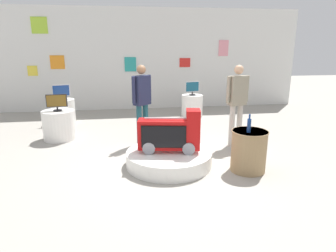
{
  "coord_description": "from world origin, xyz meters",
  "views": [
    {
      "loc": [
        -0.73,
        -5.21,
        2.19
      ],
      "look_at": [
        0.09,
        0.27,
        0.67
      ],
      "focal_mm": 31.88,
      "sensor_mm": 36.0,
      "label": 1
    }
  ],
  "objects_px": {
    "display_pedestal_center_rear": "(192,106)",
    "display_pedestal_right_rear": "(59,125)",
    "bottle_on_side_table": "(249,125)",
    "shopper_browsing_rear": "(237,99)",
    "novelty_firetruck_tv": "(170,135)",
    "tv_on_left_rear": "(61,91)",
    "display_pedestal_left_rear": "(63,111)",
    "tv_on_right_rear": "(57,102)",
    "side_table_round": "(249,151)",
    "main_display_pedestal": "(169,158)",
    "tv_on_center_rear": "(192,88)"
  },
  "relations": [
    {
      "from": "display_pedestal_left_rear",
      "to": "tv_on_center_rear",
      "type": "distance_m",
      "value": 3.85
    },
    {
      "from": "tv_on_left_rear",
      "to": "main_display_pedestal",
      "type": "bearing_deg",
      "value": -54.35
    },
    {
      "from": "novelty_firetruck_tv",
      "to": "tv_on_left_rear",
      "type": "xyz_separation_m",
      "value": [
        -2.53,
        3.52,
        0.32
      ]
    },
    {
      "from": "main_display_pedestal",
      "to": "side_table_round",
      "type": "relative_size",
      "value": 2.15
    },
    {
      "from": "bottle_on_side_table",
      "to": "shopper_browsing_rear",
      "type": "height_order",
      "value": "shopper_browsing_rear"
    },
    {
      "from": "novelty_firetruck_tv",
      "to": "shopper_browsing_rear",
      "type": "height_order",
      "value": "shopper_browsing_rear"
    },
    {
      "from": "novelty_firetruck_tv",
      "to": "tv_on_right_rear",
      "type": "relative_size",
      "value": 2.47
    },
    {
      "from": "main_display_pedestal",
      "to": "tv_on_center_rear",
      "type": "bearing_deg",
      "value": 70.83
    },
    {
      "from": "tv_on_left_rear",
      "to": "shopper_browsing_rear",
      "type": "bearing_deg",
      "value": -31.53
    },
    {
      "from": "main_display_pedestal",
      "to": "display_pedestal_left_rear",
      "type": "distance_m",
      "value": 4.32
    },
    {
      "from": "tv_on_left_rear",
      "to": "novelty_firetruck_tv",
      "type": "bearing_deg",
      "value": -54.22
    },
    {
      "from": "tv_on_left_rear",
      "to": "tv_on_right_rear",
      "type": "bearing_deg",
      "value": -83.46
    },
    {
      "from": "main_display_pedestal",
      "to": "display_pedestal_right_rear",
      "type": "distance_m",
      "value": 3.08
    },
    {
      "from": "tv_on_right_rear",
      "to": "display_pedestal_center_rear",
      "type": "bearing_deg",
      "value": 25.55
    },
    {
      "from": "display_pedestal_left_rear",
      "to": "display_pedestal_right_rear",
      "type": "relative_size",
      "value": 0.92
    },
    {
      "from": "display_pedestal_center_rear",
      "to": "side_table_round",
      "type": "height_order",
      "value": "side_table_round"
    },
    {
      "from": "main_display_pedestal",
      "to": "bottle_on_side_table",
      "type": "relative_size",
      "value": 4.94
    },
    {
      "from": "side_table_round",
      "to": "display_pedestal_right_rear",
      "type": "bearing_deg",
      "value": 146.65
    },
    {
      "from": "main_display_pedestal",
      "to": "shopper_browsing_rear",
      "type": "relative_size",
      "value": 0.89
    },
    {
      "from": "novelty_firetruck_tv",
      "to": "display_pedestal_left_rear",
      "type": "xyz_separation_m",
      "value": [
        -2.53,
        3.52,
        -0.25
      ]
    },
    {
      "from": "bottle_on_side_table",
      "to": "shopper_browsing_rear",
      "type": "bearing_deg",
      "value": 76.74
    },
    {
      "from": "novelty_firetruck_tv",
      "to": "tv_on_left_rear",
      "type": "bearing_deg",
      "value": 125.78
    },
    {
      "from": "novelty_firetruck_tv",
      "to": "display_pedestal_center_rear",
      "type": "height_order",
      "value": "novelty_firetruck_tv"
    },
    {
      "from": "display_pedestal_right_rear",
      "to": "tv_on_center_rear",
      "type": "bearing_deg",
      "value": 25.46
    },
    {
      "from": "main_display_pedestal",
      "to": "tv_on_right_rear",
      "type": "relative_size",
      "value": 3.38
    },
    {
      "from": "tv_on_left_rear",
      "to": "side_table_round",
      "type": "xyz_separation_m",
      "value": [
        3.88,
        -3.95,
        -0.54
      ]
    },
    {
      "from": "display_pedestal_center_rear",
      "to": "tv_on_right_rear",
      "type": "height_order",
      "value": "tv_on_right_rear"
    },
    {
      "from": "novelty_firetruck_tv",
      "to": "bottle_on_side_table",
      "type": "distance_m",
      "value": 1.4
    },
    {
      "from": "display_pedestal_center_rear",
      "to": "display_pedestal_right_rear",
      "type": "distance_m",
      "value": 4.03
    },
    {
      "from": "display_pedestal_left_rear",
      "to": "tv_on_left_rear",
      "type": "xyz_separation_m",
      "value": [
        -0.0,
        -0.0,
        0.57
      ]
    },
    {
      "from": "side_table_round",
      "to": "bottle_on_side_table",
      "type": "distance_m",
      "value": 0.5
    },
    {
      "from": "main_display_pedestal",
      "to": "tv_on_right_rear",
      "type": "bearing_deg",
      "value": 139.68
    },
    {
      "from": "display_pedestal_center_rear",
      "to": "tv_on_left_rear",
      "type": "bearing_deg",
      "value": -176.73
    },
    {
      "from": "bottle_on_side_table",
      "to": "side_table_round",
      "type": "bearing_deg",
      "value": 50.34
    },
    {
      "from": "display_pedestal_left_rear",
      "to": "bottle_on_side_table",
      "type": "relative_size",
      "value": 2.15
    },
    {
      "from": "display_pedestal_left_rear",
      "to": "tv_on_left_rear",
      "type": "bearing_deg",
      "value": -105.17
    },
    {
      "from": "novelty_firetruck_tv",
      "to": "side_table_round",
      "type": "height_order",
      "value": "novelty_firetruck_tv"
    },
    {
      "from": "main_display_pedestal",
      "to": "display_pedestal_left_rear",
      "type": "relative_size",
      "value": 2.3
    },
    {
      "from": "tv_on_left_rear",
      "to": "display_pedestal_right_rear",
      "type": "relative_size",
      "value": 0.62
    },
    {
      "from": "display_pedestal_left_rear",
      "to": "tv_on_right_rear",
      "type": "relative_size",
      "value": 1.47
    },
    {
      "from": "main_display_pedestal",
      "to": "bottle_on_side_table",
      "type": "bearing_deg",
      "value": -22.11
    },
    {
      "from": "display_pedestal_left_rear",
      "to": "tv_on_center_rear",
      "type": "xyz_separation_m",
      "value": [
        3.81,
        0.21,
        0.58
      ]
    },
    {
      "from": "novelty_firetruck_tv",
      "to": "display_pedestal_center_rear",
      "type": "distance_m",
      "value": 3.95
    },
    {
      "from": "display_pedestal_left_rear",
      "to": "display_pedestal_center_rear",
      "type": "height_order",
      "value": "same"
    },
    {
      "from": "novelty_firetruck_tv",
      "to": "side_table_round",
      "type": "distance_m",
      "value": 1.43
    },
    {
      "from": "main_display_pedestal",
      "to": "display_pedestal_left_rear",
      "type": "bearing_deg",
      "value": 125.6
    },
    {
      "from": "bottle_on_side_table",
      "to": "shopper_browsing_rear",
      "type": "distance_m",
      "value": 1.53
    },
    {
      "from": "bottle_on_side_table",
      "to": "display_pedestal_center_rear",
      "type": "bearing_deg",
      "value": 90.03
    },
    {
      "from": "display_pedestal_left_rear",
      "to": "side_table_round",
      "type": "relative_size",
      "value": 0.93
    },
    {
      "from": "display_pedestal_center_rear",
      "to": "display_pedestal_right_rear",
      "type": "bearing_deg",
      "value": -154.5
    }
  ]
}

